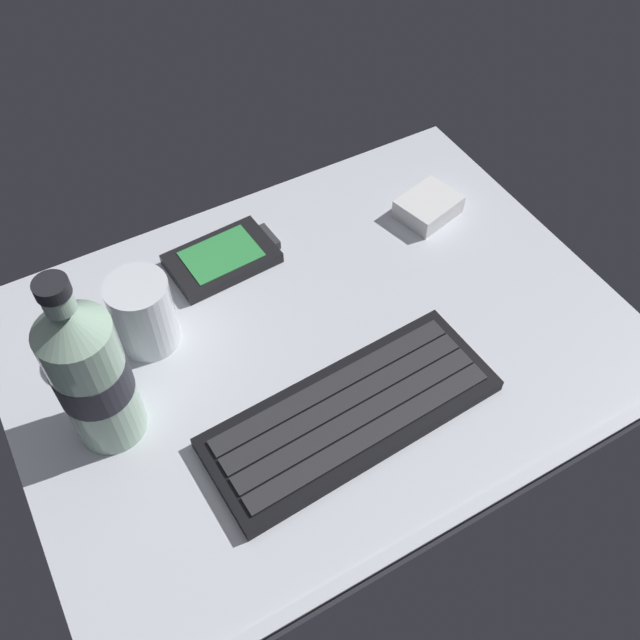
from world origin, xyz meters
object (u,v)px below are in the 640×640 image
water_bottle (90,373)px  juice_cup (144,315)px  handheld_device (223,258)px  keyboard (351,413)px  charger_block (428,207)px

water_bottle → juice_cup: bearing=49.4°
handheld_device → juice_cup: juice_cup is taller
handheld_device → water_bottle: (-18.27, -14.38, 8.28)cm
keyboard → charger_block: bearing=41.1°
water_bottle → charger_block: 45.14cm
juice_cup → water_bottle: bearing=-130.6°
water_bottle → charger_block: (43.44, 9.49, -7.81)cm
keyboard → juice_cup: size_ratio=3.48×
keyboard → juice_cup: 23.28cm
keyboard → charger_block: (22.97, 20.07, 0.39)cm
handheld_device → water_bottle: size_ratio=0.63×
juice_cup → charger_block: 36.62cm
keyboard → charger_block: size_ratio=4.22×
keyboard → charger_block: 30.51cm
keyboard → handheld_device: size_ratio=2.24×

